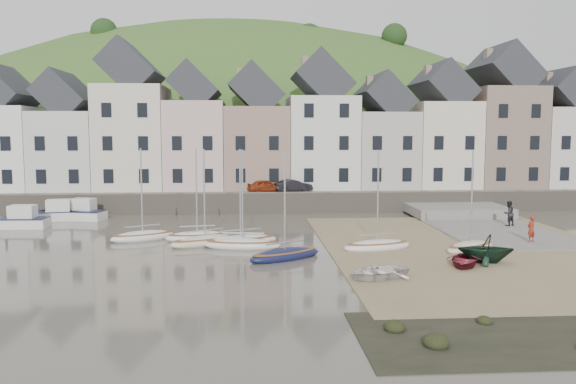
{
  "coord_description": "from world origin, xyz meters",
  "views": [
    {
      "loc": [
        -2.78,
        -34.56,
        7.27
      ],
      "look_at": [
        0.0,
        6.0,
        3.0
      ],
      "focal_mm": 36.69,
      "sensor_mm": 36.0,
      "label": 1
    }
  ],
  "objects": [
    {
      "name": "car_right",
      "position": [
        1.43,
        19.5,
        2.17
      ],
      "size": [
        3.69,
        2.18,
        1.15
      ],
      "primitive_type": "imported",
      "rotation": [
        0.0,
        0.0,
        1.87
      ],
      "color": "black",
      "rests_on": "quay_street"
    },
    {
      "name": "quay_land",
      "position": [
        0.0,
        32.0,
        0.75
      ],
      "size": [
        90.0,
        30.0,
        1.5
      ],
      "primitive_type": "cube",
      "color": "#3A5F26",
      "rests_on": "ground"
    },
    {
      "name": "townhouse_terrace",
      "position": [
        1.76,
        24.0,
        7.32
      ],
      "size": [
        61.05,
        8.0,
        13.93
      ],
      "color": "silver",
      "rests_on": "quay_land"
    },
    {
      "name": "slipway",
      "position": [
        15.0,
        8.0,
        0.06
      ],
      "size": [
        8.0,
        18.0,
        0.12
      ],
      "primitive_type": "cube",
      "color": "slate",
      "rests_on": "ground"
    },
    {
      "name": "sailboat_5",
      "position": [
        -0.72,
        -1.84,
        0.26
      ],
      "size": [
        4.76,
        3.73,
        6.32
      ],
      "color": "#12173A",
      "rests_on": "ground"
    },
    {
      "name": "motorboat_0",
      "position": [
        -18.7,
        13.89,
        0.58
      ],
      "size": [
        5.41,
        2.56,
        1.7
      ],
      "color": "silver",
      "rests_on": "ground"
    },
    {
      "name": "rowboat_white",
      "position": [
        3.5,
        -6.78,
        0.39
      ],
      "size": [
        3.8,
        3.29,
        0.66
      ],
      "primitive_type": "imported",
      "rotation": [
        0.0,
        0.0,
        -1.2
      ],
      "color": "white",
      "rests_on": "beach"
    },
    {
      "name": "person_red",
      "position": [
        15.42,
        1.68,
        0.96
      ],
      "size": [
        0.73,
        0.63,
        1.69
      ],
      "primitive_type": "imported",
      "rotation": [
        0.0,
        0.0,
        3.58
      ],
      "color": "maroon",
      "rests_on": "slipway"
    },
    {
      "name": "hillside",
      "position": [
        -5.0,
        60.0,
        -17.99
      ],
      "size": [
        134.4,
        84.0,
        84.0
      ],
      "color": "#3A5F26",
      "rests_on": "ground"
    },
    {
      "name": "ground",
      "position": [
        0.0,
        0.0,
        0.0
      ],
      "size": [
        160.0,
        160.0,
        0.0
      ],
      "primitive_type": "plane",
      "color": "#4E483D",
      "rests_on": "ground"
    },
    {
      "name": "sailboat_4",
      "position": [
        -3.13,
        1.41,
        0.26
      ],
      "size": [
        4.92,
        2.07,
        6.32
      ],
      "color": "silver",
      "rests_on": "ground"
    },
    {
      "name": "sailboat_0",
      "position": [
        -9.8,
        4.65,
        0.26
      ],
      "size": [
        4.55,
        3.32,
        6.32
      ],
      "color": "silver",
      "rests_on": "ground"
    },
    {
      "name": "person_dark",
      "position": [
        16.76,
        7.92,
        1.07
      ],
      "size": [
        1.12,
        1.02,
        1.89
      ],
      "primitive_type": "imported",
      "rotation": [
        0.0,
        0.0,
        3.54
      ],
      "color": "black",
      "rests_on": "slipway"
    },
    {
      "name": "rowboat_red",
      "position": [
        8.73,
        -4.45,
        0.37
      ],
      "size": [
        3.2,
        3.58,
        0.61
      ],
      "primitive_type": "imported",
      "rotation": [
        0.0,
        0.0,
        -0.46
      ],
      "color": "maroon",
      "rests_on": "beach"
    },
    {
      "name": "sailboat_1",
      "position": [
        -6.17,
        4.28,
        0.26
      ],
      "size": [
        4.39,
        2.21,
        6.32
      ],
      "color": "silver",
      "rests_on": "ground"
    },
    {
      "name": "beach",
      "position": [
        11.0,
        0.0,
        0.03
      ],
      "size": [
        18.0,
        26.0,
        0.06
      ],
      "primitive_type": "cube",
      "color": "#7D694C",
      "rests_on": "ground"
    },
    {
      "name": "motorboat_1",
      "position": [
        -20.25,
        10.28,
        0.58
      ],
      "size": [
        5.32,
        1.97,
        1.7
      ],
      "color": "silver",
      "rests_on": "ground"
    },
    {
      "name": "sailboat_6",
      "position": [
        5.09,
        0.41,
        0.26
      ],
      "size": [
        4.69,
        2.59,
        6.32
      ],
      "color": "silver",
      "rests_on": "ground"
    },
    {
      "name": "sailboat_2",
      "position": [
        -5.54,
        2.65,
        0.26
      ],
      "size": [
        4.84,
        3.73,
        6.32
      ],
      "color": "beige",
      "rests_on": "ground"
    },
    {
      "name": "quay_street",
      "position": [
        0.0,
        20.5,
        1.55
      ],
      "size": [
        70.0,
        7.0,
        0.1
      ],
      "primitive_type": "cube",
      "color": "slate",
      "rests_on": "quay_land"
    },
    {
      "name": "car_left",
      "position": [
        -1.13,
        19.5,
        2.18
      ],
      "size": [
        3.62,
        2.21,
        1.15
      ],
      "primitive_type": "imported",
      "rotation": [
        0.0,
        0.0,
        1.84
      ],
      "color": "maroon",
      "rests_on": "quay_street"
    },
    {
      "name": "shore_rocks",
      "position": [
        8.42,
        -15.4,
        0.1
      ],
      "size": [
        14.0,
        6.0,
        0.75
      ],
      "color": "black",
      "rests_on": "ground"
    },
    {
      "name": "sailboat_3",
      "position": [
        -3.27,
        2.6,
        0.26
      ],
      "size": [
        5.18,
        3.15,
        6.32
      ],
      "color": "silver",
      "rests_on": "ground"
    },
    {
      "name": "motorboat_2",
      "position": [
        -16.88,
        14.25,
        0.58
      ],
      "size": [
        5.45,
        3.0,
        1.7
      ],
      "color": "silver",
      "rests_on": "ground"
    },
    {
      "name": "sailboat_7",
      "position": [
        10.59,
        -0.46,
        0.27
      ],
      "size": [
        4.13,
        3.37,
        6.32
      ],
      "color": "beige",
      "rests_on": "ground"
    },
    {
      "name": "rowboat_green",
      "position": [
        10.19,
        -3.72,
        0.84
      ],
      "size": [
        3.35,
        3.01,
        1.57
      ],
      "primitive_type": "imported",
      "rotation": [
        0.0,
        0.0,
        -1.73
      ],
      "color": "black",
      "rests_on": "beach"
    },
    {
      "name": "seawall",
      "position": [
        0.0,
        17.0,
        0.9
      ],
      "size": [
        70.0,
        1.2,
        1.8
      ],
      "primitive_type": "cube",
      "color": "slate",
      "rests_on": "ground"
    }
  ]
}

